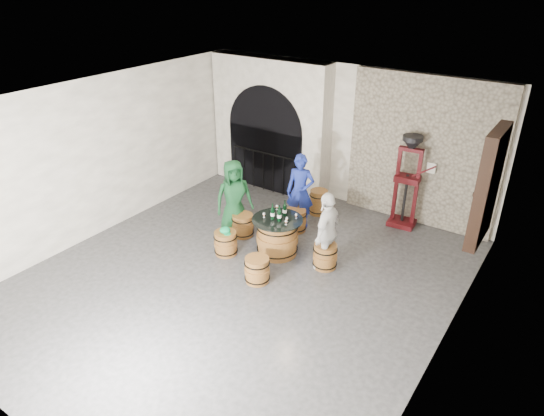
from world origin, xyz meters
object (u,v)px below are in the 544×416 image
Objects in this scene: barrel_stool_left at (243,225)px; barrel_stool_near_right at (257,270)px; person_green at (234,197)px; barrel_table at (277,237)px; wine_bottle_right at (285,210)px; wine_bottle_center at (279,215)px; corking_press at (408,175)px; barrel_stool_right at (325,256)px; barrel_stool_far at (296,220)px; person_white at (327,231)px; side_barrel at (319,202)px; barrel_stool_near_left at (226,243)px; person_blue at (300,191)px; wine_bottle_left at (273,213)px.

barrel_stool_near_right is (1.21, -1.17, 0.00)m from barrel_stool_left.
barrel_stool_near_right is 0.30× the size of person_green.
barrel_table is 0.55m from wine_bottle_right.
person_green is 4.92× the size of wine_bottle_center.
corking_press is (2.58, 2.31, 0.94)m from barrel_stool_left.
wine_bottle_right is (-0.19, 1.18, 0.65)m from barrel_stool_near_right.
barrel_stool_right is 1.48× the size of wine_bottle_right.
barrel_stool_far is at bearing 45.15° from barrel_stool_left.
barrel_stool_left is at bearing -134.85° from barrel_stool_far.
person_white reaches higher than side_barrel.
side_barrel is at bearing 122.68° from barrel_stool_right.
person_green is at bearing 140.27° from barrel_stool_near_right.
barrel_stool_right is at bearing -2.28° from barrel_stool_left.
person_green reaches higher than side_barrel.
wine_bottle_center reaches higher than barrel_stool_near_left.
barrel_table is 1.31m from person_blue.
barrel_stool_left is 1.14m from wine_bottle_left.
wine_bottle_left is (0.11, -1.03, 0.65)m from barrel_stool_far.
person_blue is 1.06× the size of person_white.
barrel_table is 1.33m from person_green.
person_blue is at bearing 103.48° from wine_bottle_center.
wine_bottle_right is (0.86, 0.78, 0.65)m from barrel_stool_near_left.
side_barrel is (-0.25, 1.98, -0.61)m from wine_bottle_center.
barrel_stool_right is 1.27m from wine_bottle_left.
wine_bottle_right is at bearing 42.19° from barrel_stool_near_left.
corking_press is (0.58, 2.39, 0.41)m from person_white.
barrel_stool_far and barrel_stool_near_right have the same top height.
wine_bottle_right is at bearing -100.50° from person_white.
person_green is at bearing 169.39° from barrel_stool_left.
wine_bottle_left reaches higher than barrel_stool_left.
person_blue is (-0.46, 2.20, 0.57)m from barrel_stool_near_right.
barrel_stool_far is 1.58m from person_white.
barrel_stool_near_left is at bearing -148.71° from wine_bottle_center.
barrel_table is 3.07m from corking_press.
barrel_stool_near_left is (-0.63, -1.57, 0.00)m from barrel_stool_far.
side_barrel is (-0.18, 1.95, -0.09)m from barrel_table.
wine_bottle_left is at bearing -69.88° from person_green.
person_green is 0.99× the size of person_blue.
person_blue reaches higher than wine_bottle_center.
person_blue is 4.99× the size of wine_bottle_center.
barrel_stool_near_right is 1.44m from person_white.
person_green is at bearing 178.59° from wine_bottle_right.
corking_press is at bearing 40.26° from barrel_stool_far.
corking_press is (2.42, 3.08, 0.94)m from barrel_stool_near_left.
barrel_stool_near_right is (0.42, -1.97, 0.00)m from barrel_stool_far.
person_green is (-1.46, 1.21, 0.56)m from barrel_stool_near_right.
person_blue reaches higher than barrel_stool_far.
barrel_table is 3.03× the size of wine_bottle_center.
barrel_stool_right is 1.48× the size of wine_bottle_center.
wine_bottle_center reaches higher than side_barrel.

